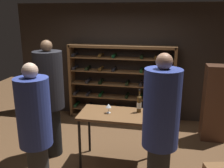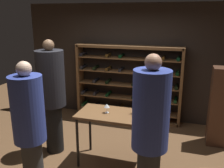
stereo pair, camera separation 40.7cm
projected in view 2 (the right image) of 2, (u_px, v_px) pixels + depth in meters
name	position (u px, v px, depth m)	size (l,w,h in m)	color
ground_plane	(102.00, 157.00, 4.37)	(9.96, 9.96, 0.00)	brown
back_wall	(129.00, 62.00, 5.82)	(5.05, 0.10, 2.68)	black
wine_rack	(128.00, 83.00, 5.75)	(2.47, 0.32, 1.76)	brown
tasting_table	(115.00, 119.00, 3.98)	(1.21, 0.64, 0.90)	brown
person_guest_plum_blouse	(150.00, 129.00, 2.91)	(0.44, 0.45, 2.02)	#2A2A2A
person_guest_khaki	(29.00, 124.00, 3.23)	(0.42, 0.42, 1.88)	#2F2F2F
person_bystander_red_print	(52.00, 92.00, 4.29)	(0.48, 0.48, 2.03)	black
display_cabinet	(222.00, 107.00, 4.63)	(0.44, 0.36, 1.51)	#4C2D1E
wine_bottle_green_slim	(138.00, 105.00, 3.93)	(0.07, 0.07, 0.39)	#4C3314
wine_bottle_gold_foil	(149.00, 111.00, 3.71)	(0.08, 0.08, 0.37)	black
wine_glass_stemmed_center	(107.00, 106.00, 3.96)	(0.09, 0.09, 0.16)	silver
wine_glass_stemmed_right	(144.00, 115.00, 3.59)	(0.08, 0.08, 0.16)	silver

